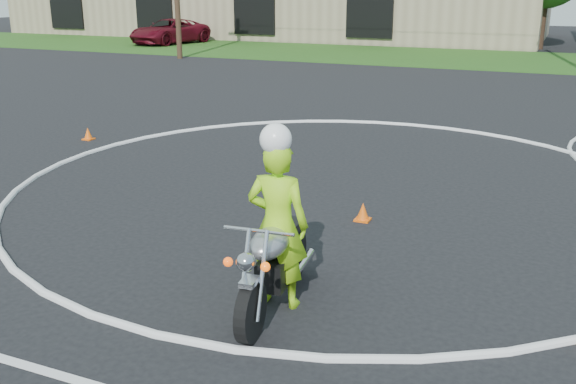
% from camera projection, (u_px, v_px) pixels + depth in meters
% --- Properties ---
extents(ground, '(120.00, 120.00, 0.00)m').
position_uv_depth(ground, '(272.00, 240.00, 9.57)').
color(ground, black).
rests_on(ground, ground).
extents(grass_strip, '(120.00, 10.00, 0.02)m').
position_uv_depth(grass_strip, '(490.00, 59.00, 33.16)').
color(grass_strip, '#1E4714').
rests_on(grass_strip, ground).
extents(course_markings, '(19.05, 19.05, 0.12)m').
position_uv_depth(course_markings, '(466.00, 180.00, 12.55)').
color(course_markings, silver).
rests_on(course_markings, ground).
extents(primary_motorcycle, '(0.79, 2.26, 1.19)m').
position_uv_depth(primary_motorcycle, '(273.00, 263.00, 7.38)').
color(primary_motorcycle, black).
rests_on(primary_motorcycle, ground).
extents(rider_primary_grp, '(0.77, 0.55, 2.20)m').
position_uv_depth(rider_primary_grp, '(278.00, 220.00, 7.36)').
color(rider_primary_grp, '#9EE618').
rests_on(rider_primary_grp, ground).
extents(pickup_grp, '(3.60, 6.09, 1.59)m').
position_uv_depth(pickup_grp, '(170.00, 31.00, 41.82)').
color(pickup_grp, '#560917').
rests_on(pickup_grp, ground).
extents(traffic_cones, '(20.97, 9.81, 0.30)m').
position_uv_depth(traffic_cones, '(512.00, 236.00, 9.37)').
color(traffic_cones, '#FF5F0D').
rests_on(traffic_cones, ground).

